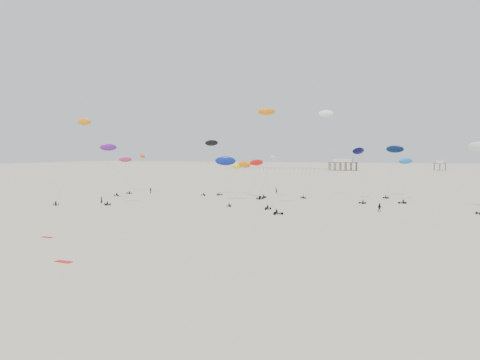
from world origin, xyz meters
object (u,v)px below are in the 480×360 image
at_px(pavilion_small, 440,166).
at_px(rig_0, 267,134).
at_px(rig_3, 322,126).
at_px(spectator_0, 102,204).
at_px(pavilion_main, 343,165).

bearing_deg(pavilion_small, rig_0, -101.26).
height_order(pavilion_small, rig_3, rig_3).
distance_m(pavilion_small, spectator_0, 307.38).
height_order(rig_0, rig_3, rig_3).
distance_m(pavilion_main, spectator_0, 262.84).
bearing_deg(rig_0, rig_3, -96.06).
bearing_deg(rig_3, rig_0, 18.22).
bearing_deg(rig_0, pavilion_main, -77.11).
distance_m(pavilion_main, pavilion_small, 76.16).
xyz_separation_m(pavilion_small, spectator_0, (-98.05, -291.30, -3.49)).
bearing_deg(pavilion_main, rig_0, -86.91).
bearing_deg(pavilion_main, rig_3, -84.36).
bearing_deg(spectator_0, rig_3, -123.03).
xyz_separation_m(pavilion_small, rig_3, (-47.93, -253.45, 17.56)).
bearing_deg(rig_3, pavilion_small, -156.63).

